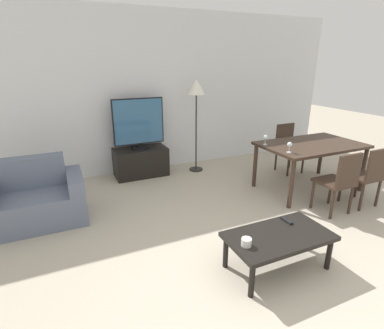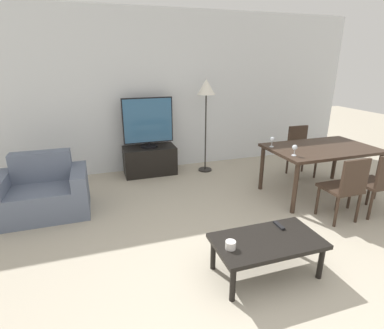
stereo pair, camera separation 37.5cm
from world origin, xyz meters
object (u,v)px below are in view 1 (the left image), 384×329
at_px(dining_table, 311,148).
at_px(remote_primary, 286,220).
at_px(tv_stand, 141,162).
at_px(cup_white_near, 246,242).
at_px(dining_chair_far, 288,145).
at_px(wine_glass_center, 290,145).
at_px(dining_chair_near_right, 368,174).
at_px(wine_glass_left, 266,138).
at_px(dining_chair_near, 339,180).
at_px(floor_lamp, 196,93).
at_px(tv, 139,124).
at_px(coffee_table, 279,239).
at_px(armchair, 37,200).

xyz_separation_m(dining_table, remote_primary, (-1.43, -1.16, -0.27)).
height_order(tv_stand, dining_table, dining_table).
bearing_deg(cup_white_near, dining_table, 33.46).
bearing_deg(dining_chair_far, wine_glass_center, -131.76).
xyz_separation_m(dining_chair_near_right, wine_glass_left, (-0.92, 1.01, 0.36)).
xyz_separation_m(tv_stand, wine_glass_center, (1.56, -1.83, 0.58)).
bearing_deg(tv_stand, dining_chair_near, -51.07).
distance_m(dining_table, floor_lamp, 2.02).
xyz_separation_m(dining_chair_far, floor_lamp, (-1.47, 0.68, 0.90)).
xyz_separation_m(remote_primary, cup_white_near, (-0.60, -0.18, 0.03)).
bearing_deg(dining_table, tv_stand, 143.60).
bearing_deg(tv, dining_chair_far, -18.91).
xyz_separation_m(tv_stand, dining_chair_far, (2.44, -0.84, 0.23)).
xyz_separation_m(coffee_table, dining_chair_far, (1.92, 2.09, 0.15)).
height_order(cup_white_near, wine_glass_center, wine_glass_center).
distance_m(coffee_table, remote_primary, 0.28).
height_order(cup_white_near, wine_glass_left, wine_glass_left).
relative_size(dining_chair_far, wine_glass_left, 5.72).
distance_m(dining_chair_near_right, wine_glass_left, 1.41).
relative_size(dining_chair_near_right, wine_glass_left, 5.72).
bearing_deg(dining_table, wine_glass_left, 160.18).
relative_size(dining_chair_near, cup_white_near, 9.28).
bearing_deg(dining_table, dining_chair_far, 71.20).
bearing_deg(dining_chair_near, dining_chair_near_right, 0.00).
distance_m(dining_chair_near, cup_white_near, 1.87).
bearing_deg(floor_lamp, dining_chair_near, -66.86).
xyz_separation_m(armchair, dining_chair_far, (4.01, 0.17, 0.19)).
bearing_deg(dining_chair_far, tv_stand, 161.03).
xyz_separation_m(tv, floor_lamp, (0.97, -0.16, 0.46)).
bearing_deg(tv, dining_chair_near_right, -44.18).
xyz_separation_m(tv_stand, cup_white_near, (0.15, -2.95, 0.16)).
bearing_deg(dining_chair_near_right, floor_lamp, 123.55).
bearing_deg(wine_glass_left, coffee_table, -122.49).
xyz_separation_m(floor_lamp, cup_white_near, (-0.83, -2.80, -0.97)).
relative_size(dining_chair_near_right, floor_lamp, 0.52).
bearing_deg(dining_table, coffee_table, -141.41).
distance_m(wine_glass_left, wine_glass_center, 0.46).
distance_m(tv_stand, dining_chair_near, 3.06).
bearing_deg(floor_lamp, remote_primary, -94.86).
distance_m(tv_stand, floor_lamp, 1.50).
bearing_deg(remote_primary, armchair, 142.71).
xyz_separation_m(cup_white_near, wine_glass_left, (1.37, 1.58, 0.42)).
bearing_deg(coffee_table, dining_chair_near, 21.65).
height_order(tv, floor_lamp, floor_lamp).
height_order(dining_chair_near_right, wine_glass_center, wine_glass_center).
bearing_deg(tv, wine_glass_center, -49.48).
xyz_separation_m(tv_stand, wine_glass_left, (1.52, -1.37, 0.58)).
relative_size(floor_lamp, remote_primary, 10.67).
distance_m(dining_table, wine_glass_left, 0.73).
distance_m(tv_stand, dining_chair_near_right, 3.42).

